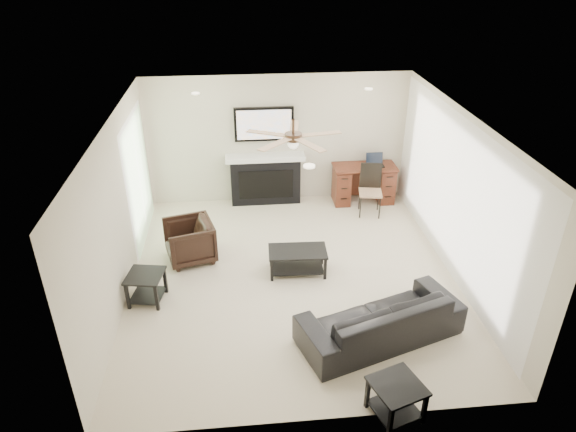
{
  "coord_description": "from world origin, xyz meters",
  "views": [
    {
      "loc": [
        -0.73,
        -6.58,
        4.66
      ],
      "look_at": [
        -0.08,
        0.07,
        1.03
      ],
      "focal_mm": 32.0,
      "sensor_mm": 36.0,
      "label": 1
    }
  ],
  "objects_px": {
    "sofa": "(380,318)",
    "fireplace_unit": "(265,158)",
    "coffee_table": "(298,261)",
    "desk": "(363,184)",
    "armchair": "(190,241)"
  },
  "relations": [
    {
      "from": "coffee_table",
      "to": "desk",
      "type": "distance_m",
      "value": 2.84
    },
    {
      "from": "coffee_table",
      "to": "fireplace_unit",
      "type": "xyz_separation_m",
      "value": [
        -0.35,
        2.49,
        0.75
      ]
    },
    {
      "from": "coffee_table",
      "to": "desk",
      "type": "height_order",
      "value": "desk"
    },
    {
      "from": "armchair",
      "to": "fireplace_unit",
      "type": "height_order",
      "value": "fireplace_unit"
    },
    {
      "from": "desk",
      "to": "armchair",
      "type": "bearing_deg",
      "value": -151.21
    },
    {
      "from": "armchair",
      "to": "coffee_table",
      "type": "height_order",
      "value": "armchair"
    },
    {
      "from": "sofa",
      "to": "desk",
      "type": "height_order",
      "value": "desk"
    },
    {
      "from": "fireplace_unit",
      "to": "sofa",
      "type": "bearing_deg",
      "value": -73.05
    },
    {
      "from": "desk",
      "to": "sofa",
      "type": "bearing_deg",
      "value": -99.79
    },
    {
      "from": "coffee_table",
      "to": "sofa",
      "type": "bearing_deg",
      "value": -58.4
    },
    {
      "from": "armchair",
      "to": "sofa",
      "type": "bearing_deg",
      "value": 35.17
    },
    {
      "from": "armchair",
      "to": "desk",
      "type": "relative_size",
      "value": 0.62
    },
    {
      "from": "sofa",
      "to": "fireplace_unit",
      "type": "relative_size",
      "value": 1.12
    },
    {
      "from": "desk",
      "to": "fireplace_unit",
      "type": "bearing_deg",
      "value": 175.94
    },
    {
      "from": "sofa",
      "to": "armchair",
      "type": "xyz_separation_m",
      "value": [
        -2.6,
        2.15,
        0.03
      ]
    }
  ]
}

